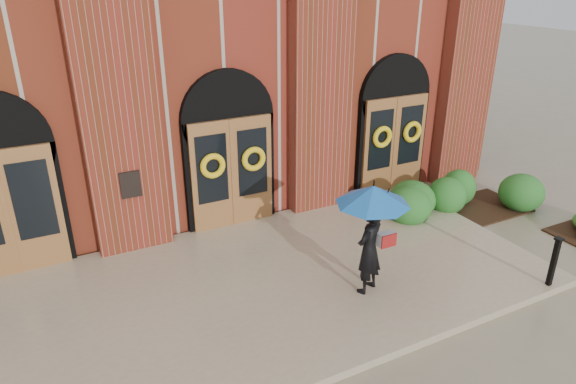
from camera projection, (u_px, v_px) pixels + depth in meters
ground at (288, 288)px, 9.80m from camera, size 90.00×90.00×0.00m
landing at (284, 280)px, 9.89m from camera, size 10.00×5.30×0.15m
church_building at (155, 44)px, 15.55m from camera, size 16.20×12.53×7.00m
man_with_umbrella at (372, 219)px, 8.90m from camera, size 1.72×1.72×2.08m
metal_post at (554, 261)px, 9.42m from camera, size 0.14×0.14×0.99m
hedge_wall_right at (460, 198)px, 12.54m from camera, size 3.37×1.35×0.87m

